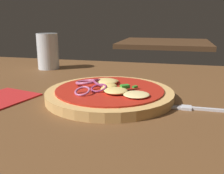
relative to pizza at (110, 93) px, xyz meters
name	(u,v)px	position (x,y,z in m)	size (l,w,h in m)	color
dining_table	(99,108)	(-0.02, -0.02, -0.03)	(1.39, 0.94, 0.03)	brown
pizza	(110,93)	(0.00, 0.00, 0.00)	(0.26, 0.26, 0.04)	tan
fork	(203,109)	(0.18, -0.03, -0.01)	(0.17, 0.02, 0.01)	silver
beer_glass	(48,53)	(-0.27, 0.27, 0.04)	(0.07, 0.07, 0.11)	silver
napkin	(3,98)	(-0.21, -0.05, -0.01)	(0.13, 0.14, 0.00)	#B21E1E
background_table	(165,43)	(0.04, 1.37, -0.03)	(0.61, 0.57, 0.03)	#4C301C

